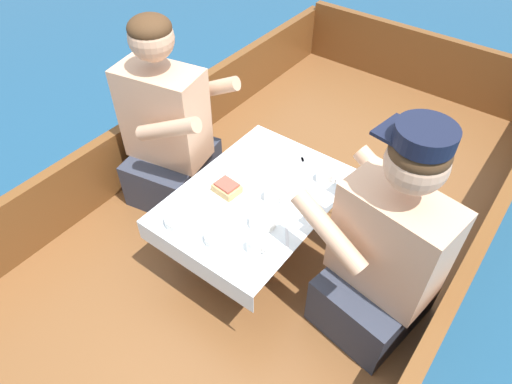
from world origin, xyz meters
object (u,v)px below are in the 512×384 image
coffee_cup_port (255,244)px  coffee_cup_starboard (273,194)px  person_port (168,132)px  sandwich (227,188)px  coffee_cup_center (325,176)px  person_starboard (385,256)px

coffee_cup_port → coffee_cup_starboard: bearing=111.8°
person_port → sandwich: bearing=-26.7°
sandwich → coffee_cup_starboard: (0.18, 0.09, -0.00)m
sandwich → coffee_cup_port: size_ratio=1.30×
coffee_cup_starboard → coffee_cup_center: coffee_cup_starboard is taller
person_port → coffee_cup_center: person_port is taller
coffee_cup_port → coffee_cup_center: coffee_cup_port is taller
sandwich → coffee_cup_center: sandwich is taller
coffee_cup_starboard → coffee_cup_center: 0.27m
coffee_cup_center → person_starboard: bearing=-31.2°
person_starboard → sandwich: size_ratio=8.48×
sandwich → coffee_cup_starboard: same height
person_starboard → coffee_cup_center: person_starboard is taller
coffee_cup_center → sandwich: bearing=-132.4°
coffee_cup_port → coffee_cup_center: size_ratio=0.92×
sandwich → coffee_cup_center: (0.30, 0.33, -0.01)m
person_port → coffee_cup_starboard: person_port is taller
sandwich → coffee_cup_starboard: size_ratio=1.20×
person_starboard → coffee_cup_center: (-0.41, 0.25, -0.00)m
person_port → coffee_cup_center: 0.82m
person_starboard → sandwich: 0.72m
coffee_cup_port → sandwich: bearing=148.2°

